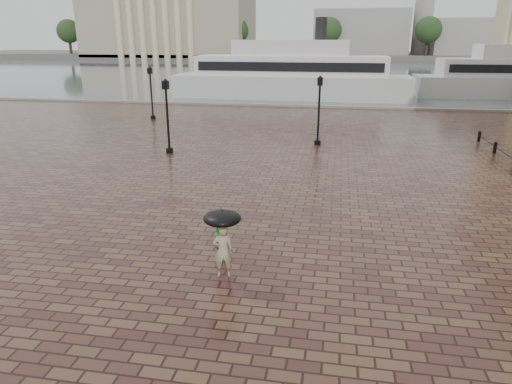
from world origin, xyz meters
TOP-DOWN VIEW (x-y plane):
  - ground at (0.00, 0.00)m, footprint 300.00×300.00m
  - harbour_water at (0.00, 92.00)m, footprint 240.00×240.00m
  - quay_edge at (0.00, 32.00)m, footprint 80.00×0.60m
  - far_shore at (0.00, 160.00)m, footprint 300.00×60.00m
  - museum at (-55.00, 144.61)m, footprint 57.00×32.50m
  - distant_skyline at (48.14, 150.00)m, footprint 102.50×22.00m
  - far_trees at (0.00, 138.00)m, footprint 188.00×8.00m
  - street_lamps at (-5.00, 15.33)m, footprint 15.44×12.44m
  - adult_pedestrian at (1.14, -4.65)m, footprint 0.68×0.52m
  - child_pedestrian at (0.58, -2.78)m, footprint 0.58×0.46m
  - ferry_near at (-1.54, 39.63)m, footprint 28.03×7.22m
  - umbrella at (1.14, -4.65)m, footprint 1.10×1.10m

SIDE VIEW (x-z plane):
  - ground at x=0.00m, z-range 0.00..0.00m
  - harbour_water at x=0.00m, z-range 0.00..0.00m
  - quay_edge at x=0.00m, z-range -0.15..0.15m
  - child_pedestrian at x=0.58m, z-range 0.00..1.18m
  - adult_pedestrian at x=1.14m, z-range 0.00..1.64m
  - far_shore at x=0.00m, z-range 0.00..2.00m
  - umbrella at x=1.14m, z-range 1.29..2.42m
  - street_lamps at x=-5.00m, z-range 0.13..4.53m
  - ferry_near at x=-1.54m, z-range -1.83..7.33m
  - far_trees at x=0.00m, z-range 2.67..16.17m
  - distant_skyline at x=48.14m, z-range -7.05..25.95m
  - museum at x=-55.00m, z-range 0.91..26.91m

